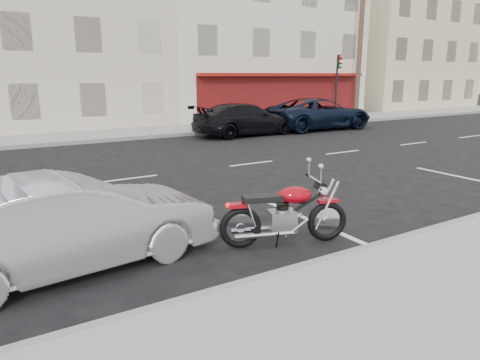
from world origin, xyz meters
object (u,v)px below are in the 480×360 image
object	(u,v)px
suv_far	(319,114)
motorcycle	(329,212)
fire_hydrant	(315,113)
utility_pole	(360,42)
traffic_light	(338,79)
sedan_silver	(71,224)
car_far	(245,119)

from	to	relation	value
suv_far	motorcycle	bearing A→B (deg)	141.37
fire_hydrant	motorcycle	world-z (taller)	motorcycle
fire_hydrant	suv_far	bearing A→B (deg)	-127.78
utility_pole	traffic_light	world-z (taller)	utility_pole
sedan_silver	car_far	world-z (taller)	car_far
sedan_silver	utility_pole	bearing A→B (deg)	-61.67
motorcycle	suv_far	size ratio (longest dim) A/B	0.37
utility_pole	traffic_light	distance (m)	2.97
fire_hydrant	sedan_silver	world-z (taller)	sedan_silver
traffic_light	sedan_silver	distance (m)	22.43
car_far	traffic_light	bearing A→B (deg)	-74.73
utility_pole	fire_hydrant	bearing A→B (deg)	-178.36
fire_hydrant	sedan_silver	xyz separation A→B (m)	(-16.36, -13.61, 0.16)
traffic_light	sedan_silver	bearing A→B (deg)	-143.04
traffic_light	car_far	world-z (taller)	traffic_light
sedan_silver	suv_far	world-z (taller)	suv_far
sedan_silver	fire_hydrant	bearing A→B (deg)	-56.53
traffic_light	sedan_silver	xyz separation A→B (m)	(-17.86, -13.44, -1.86)
traffic_light	fire_hydrant	distance (m)	2.53
sedan_silver	suv_far	bearing A→B (deg)	-58.88
traffic_light	motorcycle	xyz separation A→B (m)	(-13.92, -14.54, -2.05)
traffic_light	fire_hydrant	bearing A→B (deg)	173.64
suv_far	car_far	world-z (taller)	suv_far
utility_pole	sedan_silver	world-z (taller)	utility_pole
sedan_silver	suv_far	xyz separation A→B (m)	(14.27, 10.91, 0.11)
utility_pole	sedan_silver	distance (m)	24.47
sedan_silver	car_far	distance (m)	14.58
utility_pole	fire_hydrant	world-z (taller)	utility_pole
sedan_silver	car_far	size ratio (longest dim) A/B	0.82
motorcycle	car_far	size ratio (longest dim) A/B	0.41
car_far	fire_hydrant	bearing A→B (deg)	-69.86
traffic_light	car_far	size ratio (longest dim) A/B	0.74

